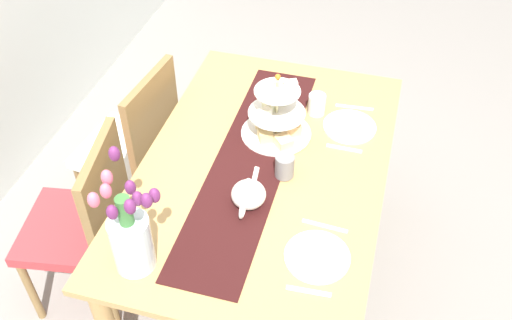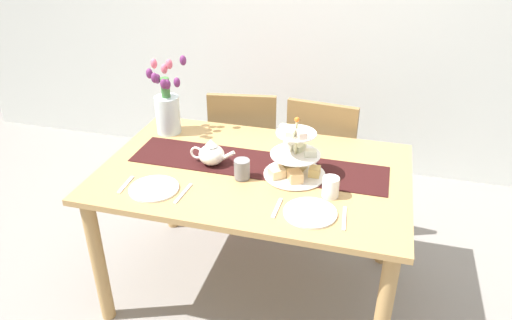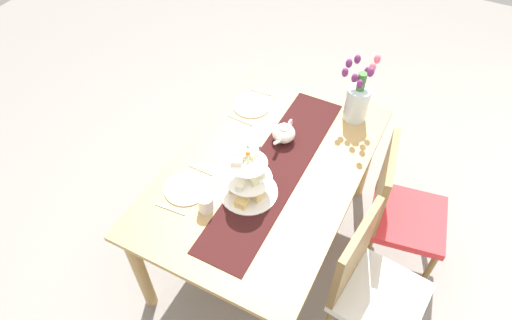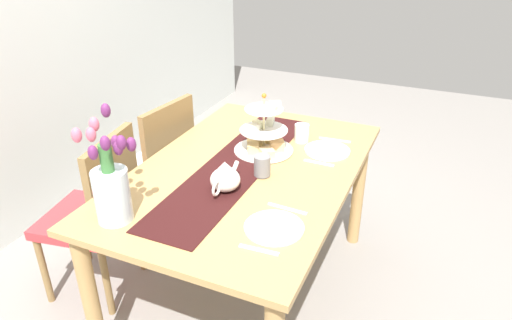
{
  "view_description": "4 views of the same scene",
  "coord_description": "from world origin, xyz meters",
  "px_view_note": "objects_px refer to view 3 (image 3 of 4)",
  "views": [
    {
      "loc": [
        -1.64,
        -0.42,
        2.37
      ],
      "look_at": [
        -0.05,
        0.02,
        0.84
      ],
      "focal_mm": 40.57,
      "sensor_mm": 36.0,
      "label": 1
    },
    {
      "loc": [
        0.55,
        -1.99,
        1.95
      ],
      "look_at": [
        0.01,
        -0.01,
        0.83
      ],
      "focal_mm": 33.78,
      "sensor_mm": 36.0,
      "label": 2
    },
    {
      "loc": [
        1.45,
        0.68,
        2.59
      ],
      "look_at": [
        0.07,
        -0.03,
        0.87
      ],
      "focal_mm": 31.53,
      "sensor_mm": 36.0,
      "label": 3
    },
    {
      "loc": [
        -1.76,
        -0.82,
        1.8
      ],
      "look_at": [
        0.02,
        -0.04,
        0.81
      ],
      "focal_mm": 32.64,
      "sensor_mm": 36.0,
      "label": 4
    }
  ],
  "objects_px": {
    "chair_left": "(398,208)",
    "knife_right": "(170,209)",
    "mug_grey": "(254,150)",
    "teapot": "(284,133)",
    "tulip_vase": "(358,98)",
    "fork_left": "(262,92)",
    "chair_right": "(370,284)",
    "tiered_cake_stand": "(248,181)",
    "mug_white_text": "(206,204)",
    "dining_table": "(266,179)",
    "dinner_plate_left": "(252,105)",
    "dinner_plate_right": "(186,188)",
    "knife_left": "(240,120)",
    "fork_right": "(201,170)"
  },
  "relations": [
    {
      "from": "chair_left",
      "to": "fork_right",
      "type": "xyz_separation_m",
      "value": [
        0.45,
        -1.01,
        0.26
      ]
    },
    {
      "from": "teapot",
      "to": "mug_white_text",
      "type": "xyz_separation_m",
      "value": [
        0.62,
        -0.14,
        -0.01
      ]
    },
    {
      "from": "chair_right",
      "to": "knife_left",
      "type": "distance_m",
      "value": 1.16
    },
    {
      "from": "dinner_plate_right",
      "to": "mug_white_text",
      "type": "height_order",
      "value": "mug_white_text"
    },
    {
      "from": "dining_table",
      "to": "fork_right",
      "type": "height_order",
      "value": "fork_right"
    },
    {
      "from": "knife_right",
      "to": "mug_grey",
      "type": "bearing_deg",
      "value": 158.17
    },
    {
      "from": "chair_left",
      "to": "fork_right",
      "type": "bearing_deg",
      "value": -66.03
    },
    {
      "from": "chair_right",
      "to": "tiered_cake_stand",
      "type": "xyz_separation_m",
      "value": [
        -0.06,
        -0.72,
        0.35
      ]
    },
    {
      "from": "dining_table",
      "to": "knife_left",
      "type": "distance_m",
      "value": 0.41
    },
    {
      "from": "dining_table",
      "to": "mug_grey",
      "type": "relative_size",
      "value": 15.9
    },
    {
      "from": "teapot",
      "to": "knife_left",
      "type": "xyz_separation_m",
      "value": [
        -0.03,
        -0.3,
        -0.06
      ]
    },
    {
      "from": "chair_left",
      "to": "knife_right",
      "type": "relative_size",
      "value": 5.35
    },
    {
      "from": "dinner_plate_right",
      "to": "knife_right",
      "type": "distance_m",
      "value": 0.15
    },
    {
      "from": "chair_left",
      "to": "teapot",
      "type": "height_order",
      "value": "chair_left"
    },
    {
      "from": "knife_right",
      "to": "mug_white_text",
      "type": "bearing_deg",
      "value": 117.17
    },
    {
      "from": "tulip_vase",
      "to": "fork_right",
      "type": "distance_m",
      "value": 0.98
    },
    {
      "from": "mug_grey",
      "to": "fork_right",
      "type": "bearing_deg",
      "value": -42.89
    },
    {
      "from": "tulip_vase",
      "to": "mug_grey",
      "type": "height_order",
      "value": "tulip_vase"
    },
    {
      "from": "tiered_cake_stand",
      "to": "dinner_plate_right",
      "type": "xyz_separation_m",
      "value": [
        0.13,
        -0.29,
        -0.08
      ]
    },
    {
      "from": "dining_table",
      "to": "tulip_vase",
      "type": "distance_m",
      "value": 0.71
    },
    {
      "from": "chair_left",
      "to": "fork_left",
      "type": "distance_m",
      "value": 1.08
    },
    {
      "from": "chair_left",
      "to": "dining_table",
      "type": "bearing_deg",
      "value": -69.7
    },
    {
      "from": "dining_table",
      "to": "mug_white_text",
      "type": "relative_size",
      "value": 15.9
    },
    {
      "from": "fork_left",
      "to": "fork_right",
      "type": "relative_size",
      "value": 1.0
    },
    {
      "from": "teapot",
      "to": "knife_right",
      "type": "relative_size",
      "value": 1.4
    },
    {
      "from": "tiered_cake_stand",
      "to": "dinner_plate_left",
      "type": "bearing_deg",
      "value": -153.92
    },
    {
      "from": "dining_table",
      "to": "mug_grey",
      "type": "xyz_separation_m",
      "value": [
        -0.03,
        -0.09,
        0.16
      ]
    },
    {
      "from": "knife_right",
      "to": "tulip_vase",
      "type": "bearing_deg",
      "value": 150.93
    },
    {
      "from": "teapot",
      "to": "dinner_plate_left",
      "type": "xyz_separation_m",
      "value": [
        -0.18,
        -0.3,
        -0.05
      ]
    },
    {
      "from": "tulip_vase",
      "to": "dinner_plate_left",
      "type": "relative_size",
      "value": 1.92
    },
    {
      "from": "tiered_cake_stand",
      "to": "dinner_plate_left",
      "type": "relative_size",
      "value": 1.32
    },
    {
      "from": "chair_left",
      "to": "teapot",
      "type": "xyz_separation_m",
      "value": [
        0.04,
        -0.71,
        0.32
      ]
    },
    {
      "from": "chair_right",
      "to": "mug_grey",
      "type": "relative_size",
      "value": 9.58
    },
    {
      "from": "knife_left",
      "to": "dinner_plate_right",
      "type": "distance_m",
      "value": 0.58
    },
    {
      "from": "tiered_cake_stand",
      "to": "knife_right",
      "type": "relative_size",
      "value": 1.79
    },
    {
      "from": "dinner_plate_right",
      "to": "knife_right",
      "type": "bearing_deg",
      "value": 0.0
    },
    {
      "from": "teapot",
      "to": "dining_table",
      "type": "bearing_deg",
      "value": 0.0
    },
    {
      "from": "chair_left",
      "to": "mug_grey",
      "type": "xyz_separation_m",
      "value": [
        0.23,
        -0.81,
        0.31
      ]
    },
    {
      "from": "dining_table",
      "to": "dinner_plate_left",
      "type": "height_order",
      "value": "dinner_plate_left"
    },
    {
      "from": "knife_left",
      "to": "chair_right",
      "type": "bearing_deg",
      "value": 63.2
    },
    {
      "from": "teapot",
      "to": "dinner_plate_right",
      "type": "relative_size",
      "value": 1.04
    },
    {
      "from": "tulip_vase",
      "to": "dining_table",
      "type": "bearing_deg",
      "value": -26.57
    },
    {
      "from": "tulip_vase",
      "to": "fork_left",
      "type": "relative_size",
      "value": 2.94
    },
    {
      "from": "chair_right",
      "to": "knife_left",
      "type": "xyz_separation_m",
      "value": [
        -0.51,
        -1.01,
        0.26
      ]
    },
    {
      "from": "knife_left",
      "to": "knife_right",
      "type": "xyz_separation_m",
      "value": [
        0.73,
        0.0,
        0.0
      ]
    },
    {
      "from": "teapot",
      "to": "dinner_plate_right",
      "type": "xyz_separation_m",
      "value": [
        0.55,
        -0.3,
        -0.05
      ]
    },
    {
      "from": "mug_white_text",
      "to": "dining_table",
      "type": "bearing_deg",
      "value": 160.8
    },
    {
      "from": "dinner_plate_left",
      "to": "fork_left",
      "type": "height_order",
      "value": "dinner_plate_left"
    },
    {
      "from": "chair_left",
      "to": "knife_right",
      "type": "height_order",
      "value": "chair_left"
    },
    {
      "from": "fork_right",
      "to": "dining_table",
      "type": "bearing_deg",
      "value": 121.97
    }
  ]
}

